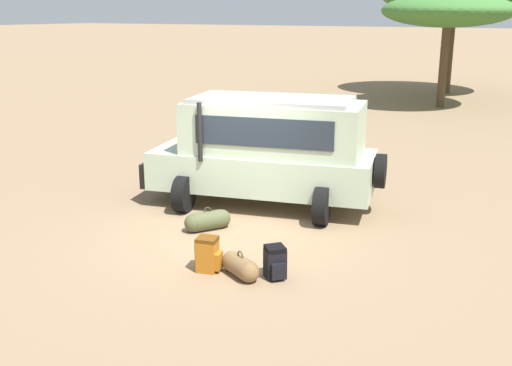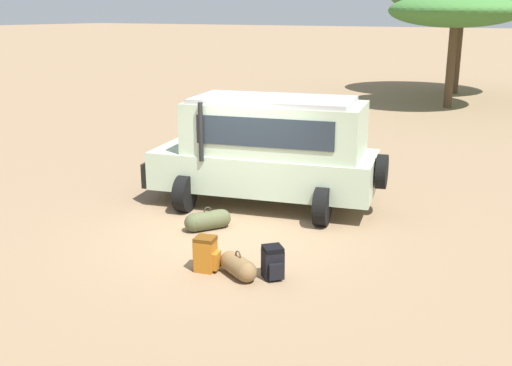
{
  "view_description": "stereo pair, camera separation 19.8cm",
  "coord_description": "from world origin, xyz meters",
  "px_view_note": "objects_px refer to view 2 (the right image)",
  "views": [
    {
      "loc": [
        5.82,
        -9.29,
        4.23
      ],
      "look_at": [
        0.34,
        0.5,
        1.0
      ],
      "focal_mm": 42.0,
      "sensor_mm": 36.0,
      "label": 1
    },
    {
      "loc": [
        5.99,
        -9.19,
        4.23
      ],
      "look_at": [
        0.34,
        0.5,
        1.0
      ],
      "focal_mm": 42.0,
      "sensor_mm": 36.0,
      "label": 2
    }
  ],
  "objects_px": {
    "backpack_beside_front_wheel": "(273,263)",
    "duffel_bag_low_black_case": "(208,220)",
    "safari_vehicle": "(269,149)",
    "duffel_bag_soft_canvas": "(238,266)",
    "acacia_tree_left_mid": "(456,11)",
    "backpack_cluster_center": "(206,254)"
  },
  "relations": [
    {
      "from": "backpack_beside_front_wheel",
      "to": "duffel_bag_low_black_case",
      "type": "relative_size",
      "value": 0.63
    },
    {
      "from": "duffel_bag_low_black_case",
      "to": "safari_vehicle",
      "type": "bearing_deg",
      "value": 82.09
    },
    {
      "from": "duffel_bag_soft_canvas",
      "to": "acacia_tree_left_mid",
      "type": "height_order",
      "value": "acacia_tree_left_mid"
    },
    {
      "from": "acacia_tree_left_mid",
      "to": "backpack_cluster_center",
      "type": "bearing_deg",
      "value": -87.94
    },
    {
      "from": "duffel_bag_low_black_case",
      "to": "duffel_bag_soft_canvas",
      "type": "relative_size",
      "value": 1.07
    },
    {
      "from": "safari_vehicle",
      "to": "backpack_beside_front_wheel",
      "type": "xyz_separation_m",
      "value": [
        1.95,
        -3.35,
        -1.03
      ]
    },
    {
      "from": "backpack_cluster_center",
      "to": "acacia_tree_left_mid",
      "type": "height_order",
      "value": "acacia_tree_left_mid"
    },
    {
      "from": "duffel_bag_low_black_case",
      "to": "acacia_tree_left_mid",
      "type": "height_order",
      "value": "acacia_tree_left_mid"
    },
    {
      "from": "duffel_bag_low_black_case",
      "to": "duffel_bag_soft_canvas",
      "type": "bearing_deg",
      "value": -42.8
    },
    {
      "from": "safari_vehicle",
      "to": "backpack_cluster_center",
      "type": "xyz_separation_m",
      "value": [
        0.83,
        -3.65,
        -1.0
      ]
    },
    {
      "from": "duffel_bag_low_black_case",
      "to": "duffel_bag_soft_canvas",
      "type": "height_order",
      "value": "duffel_bag_low_black_case"
    },
    {
      "from": "safari_vehicle",
      "to": "acacia_tree_left_mid",
      "type": "distance_m",
      "value": 16.81
    },
    {
      "from": "safari_vehicle",
      "to": "acacia_tree_left_mid",
      "type": "height_order",
      "value": "acacia_tree_left_mid"
    },
    {
      "from": "backpack_cluster_center",
      "to": "duffel_bag_soft_canvas",
      "type": "relative_size",
      "value": 0.73
    },
    {
      "from": "duffel_bag_soft_canvas",
      "to": "duffel_bag_low_black_case",
      "type": "bearing_deg",
      "value": 137.2
    },
    {
      "from": "safari_vehicle",
      "to": "backpack_beside_front_wheel",
      "type": "relative_size",
      "value": 9.99
    },
    {
      "from": "acacia_tree_left_mid",
      "to": "duffel_bag_soft_canvas",
      "type": "bearing_deg",
      "value": -86.27
    },
    {
      "from": "safari_vehicle",
      "to": "duffel_bag_low_black_case",
      "type": "xyz_separation_m",
      "value": [
        -0.28,
        -2.01,
        -1.11
      ]
    },
    {
      "from": "backpack_cluster_center",
      "to": "safari_vehicle",
      "type": "bearing_deg",
      "value": 102.82
    },
    {
      "from": "backpack_beside_front_wheel",
      "to": "backpack_cluster_center",
      "type": "xyz_separation_m",
      "value": [
        -1.12,
        -0.3,
        0.02
      ]
    },
    {
      "from": "duffel_bag_soft_canvas",
      "to": "safari_vehicle",
      "type": "bearing_deg",
      "value": 111.64
    },
    {
      "from": "duffel_bag_soft_canvas",
      "to": "acacia_tree_left_mid",
      "type": "bearing_deg",
      "value": 93.73
    }
  ]
}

